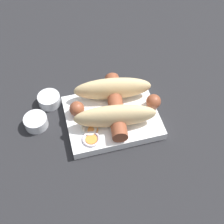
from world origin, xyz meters
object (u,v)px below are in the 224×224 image
at_px(sausage, 116,106).
at_px(condiment_cup_far, 36,122).
at_px(condiment_cup_near, 49,100).
at_px(food_tray, 112,117).
at_px(bread_roll, 114,102).

height_order(sausage, condiment_cup_far, sausage).
relative_size(condiment_cup_near, condiment_cup_far, 1.00).
bearing_deg(sausage, condiment_cup_near, 151.74).
bearing_deg(sausage, condiment_cup_far, 173.70).
bearing_deg(condiment_cup_near, food_tray, -33.36).
bearing_deg(bread_roll, sausage, -37.20).
bearing_deg(sausage, food_tray, -138.57).
bearing_deg(condiment_cup_far, condiment_cup_near, 56.64).
distance_m(sausage, condiment_cup_far, 0.19).
xyz_separation_m(bread_roll, condiment_cup_near, (-0.15, 0.08, -0.04)).
height_order(sausage, condiment_cup_near, sausage).
height_order(bread_roll, condiment_cup_near, bread_roll).
distance_m(food_tray, bread_roll, 0.04).
bearing_deg(condiment_cup_far, food_tray, -9.99).
distance_m(bread_roll, sausage, 0.01).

